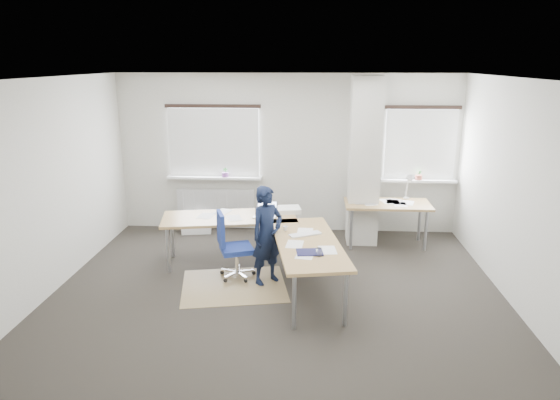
# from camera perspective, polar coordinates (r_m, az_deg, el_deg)

# --- Properties ---
(ground) EXTENTS (6.00, 6.00, 0.00)m
(ground) POSITION_cam_1_polar(r_m,az_deg,el_deg) (6.92, -0.26, -10.05)
(ground) COLOR black
(ground) RESTS_ON ground
(room_shell) EXTENTS (6.04, 5.04, 2.82)m
(room_shell) POSITION_cam_1_polar(r_m,az_deg,el_deg) (6.80, 1.53, 5.01)
(room_shell) COLOR beige
(room_shell) RESTS_ON ground
(floor_mat) EXTENTS (1.61, 1.43, 0.01)m
(floor_mat) POSITION_cam_1_polar(r_m,az_deg,el_deg) (7.02, -5.28, -9.72)
(floor_mat) COLOR olive
(floor_mat) RESTS_ON ground
(white_crate) EXTENTS (0.58, 0.45, 0.31)m
(white_crate) POSITION_cam_1_polar(r_m,az_deg,el_deg) (9.17, -9.52, -2.64)
(white_crate) COLOR white
(white_crate) RESTS_ON ground
(desk_main) EXTENTS (2.82, 2.63, 0.96)m
(desk_main) POSITION_cam_1_polar(r_m,az_deg,el_deg) (7.05, -1.30, -3.46)
(desk_main) COLOR olive
(desk_main) RESTS_ON ground
(desk_side) EXTENTS (1.40, 0.72, 1.22)m
(desk_side) POSITION_cam_1_polar(r_m,az_deg,el_deg) (8.45, 12.18, -0.61)
(desk_side) COLOR olive
(desk_side) RESTS_ON ground
(task_chair) EXTENTS (0.57, 0.55, 0.98)m
(task_chair) POSITION_cam_1_polar(r_m,az_deg,el_deg) (7.17, -5.25, -6.77)
(task_chair) COLOR navy
(task_chair) RESTS_ON ground
(person) EXTENTS (0.60, 0.59, 1.38)m
(person) POSITION_cam_1_polar(r_m,az_deg,el_deg) (6.85, -1.50, -4.06)
(person) COLOR black
(person) RESTS_ON ground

